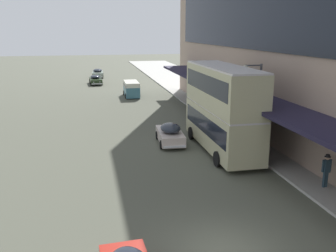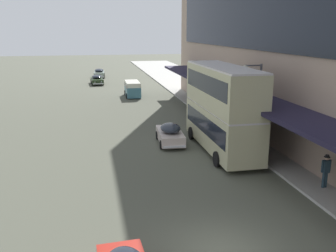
% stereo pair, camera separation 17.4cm
% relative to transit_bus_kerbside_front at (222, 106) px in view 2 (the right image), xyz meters
% --- Properties ---
extents(ground, '(240.00, 240.00, 0.00)m').
position_rel_transit_bus_kerbside_front_xyz_m(ground, '(-4.16, -12.02, -3.28)').
color(ground, '#505244').
extents(transit_bus_kerbside_front, '(2.84, 9.72, 6.07)m').
position_rel_transit_bus_kerbside_front_xyz_m(transit_bus_kerbside_front, '(0.00, 0.00, 0.00)').
color(transit_bus_kerbside_front, '#B6B288').
rests_on(transit_bus_kerbside_front, ground).
extents(sedan_far_back, '(2.06, 4.79, 1.45)m').
position_rel_transit_bus_kerbside_front_xyz_m(sedan_far_back, '(-7.95, 36.40, -2.55)').
color(sedan_far_back, black).
rests_on(sedan_far_back, ground).
extents(sedan_second_near, '(2.12, 4.86, 1.56)m').
position_rel_transit_bus_kerbside_front_xyz_m(sedan_second_near, '(-7.35, 45.03, -2.50)').
color(sedan_second_near, gray).
rests_on(sedan_second_near, ground).
extents(sedan_lead_near, '(2.05, 4.33, 1.61)m').
position_rel_transit_bus_kerbside_front_xyz_m(sedan_lead_near, '(-3.17, 2.47, -2.49)').
color(sedan_lead_near, beige).
rests_on(sedan_lead_near, ground).
extents(vw_van, '(1.94, 4.57, 1.96)m').
position_rel_transit_bus_kerbside_front_xyz_m(vw_van, '(-3.66, 23.89, -2.18)').
color(vw_van, teal).
rests_on(vw_van, ground).
extents(pedestrian_at_kerb, '(0.62, 0.33, 1.86)m').
position_rel_transit_bus_kerbside_front_xyz_m(pedestrian_at_kerb, '(3.26, -7.57, -2.10)').
color(pedestrian_at_kerb, '#223744').
rests_on(pedestrian_at_kerb, sidewalk_kerb).
extents(street_lamp, '(1.50, 0.28, 6.03)m').
position_rel_transit_bus_kerbside_front_xyz_m(street_lamp, '(2.54, -0.10, 0.44)').
color(street_lamp, '#4C4C51').
rests_on(street_lamp, sidewalk_kerb).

